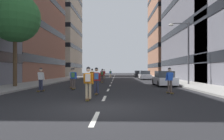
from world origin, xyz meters
TOP-DOWN VIEW (x-y plane):
  - ground_plane at (0.00, 29.07)m, footprint 174.41×174.41m
  - sidewalk_left at (-8.62, 32.70)m, footprint 3.78×79.94m
  - sidewalk_right at (8.62, 32.70)m, footprint 3.78×79.94m
  - lane_markings at (0.00, 30.50)m, footprint 0.16×67.20m
  - building_left_mid at (-17.88, 25.97)m, footprint 14.85×20.52m
  - building_left_far at (-17.88, 49.81)m, footprint 14.85×17.15m
  - building_right_far at (17.88, 49.81)m, footprint 14.85×17.23m
  - parked_car_near at (5.53, 12.70)m, footprint 1.82×4.40m
  - parked_car_mid at (5.53, 39.17)m, footprint 1.82×4.40m
  - parked_car_far at (5.53, 27.98)m, footprint 1.82×4.40m
  - street_tree_near at (-8.62, 10.10)m, footprint 4.55×4.55m
  - streetlamp_right at (7.88, 13.39)m, footprint 2.13×0.30m
  - skater_0 at (-0.80, 2.18)m, footprint 0.53×0.90m
  - skater_1 at (-3.41, 10.14)m, footprint 0.53×0.90m
  - skater_2 at (-0.76, 38.34)m, footprint 0.54×0.91m
  - skater_3 at (-4.98, 6.66)m, footprint 0.57×0.92m
  - skater_4 at (-1.55, 22.63)m, footprint 0.55×0.92m
  - skater_5 at (-2.53, 35.71)m, footprint 0.57×0.92m
  - skater_6 at (-0.64, 4.94)m, footprint 0.54×0.91m
  - skater_7 at (-1.21, 18.44)m, footprint 0.55×0.91m
  - skater_8 at (4.34, 5.59)m, footprint 0.57×0.92m
  - skater_9 at (-2.92, 8.53)m, footprint 0.53×0.90m
  - skater_10 at (-2.08, 14.62)m, footprint 0.56×0.92m
  - skater_11 at (-1.89, 33.27)m, footprint 0.56×0.92m

SIDE VIEW (x-z plane):
  - ground_plane at x=0.00m, z-range 0.00..0.00m
  - lane_markings at x=0.00m, z-range 0.00..0.01m
  - sidewalk_left at x=-8.62m, z-range 0.00..0.14m
  - sidewalk_right at x=8.62m, z-range 0.00..0.14m
  - parked_car_near at x=5.53m, z-range -0.06..1.46m
  - parked_car_mid at x=5.53m, z-range -0.06..1.46m
  - parked_car_far at x=5.53m, z-range -0.06..1.46m
  - skater_1 at x=-3.41m, z-range 0.10..1.87m
  - skater_3 at x=-4.98m, z-range 0.10..1.87m
  - skater_5 at x=-2.53m, z-range 0.10..1.87m
  - skater_8 at x=4.34m, z-range 0.10..1.87m
  - skater_10 at x=-2.08m, z-range 0.10..1.87m
  - skater_0 at x=-0.80m, z-range 0.13..1.90m
  - skater_2 at x=-0.76m, z-range 0.13..1.90m
  - skater_4 at x=-1.55m, z-range 0.13..1.90m
  - skater_6 at x=-0.64m, z-range 0.13..1.90m
  - skater_7 at x=-1.21m, z-range 0.13..1.90m
  - skater_9 at x=-2.92m, z-range 0.13..1.90m
  - skater_11 at x=-1.89m, z-range 0.13..1.90m
  - streetlamp_right at x=7.88m, z-range 0.89..7.39m
  - street_tree_near at x=-8.62m, z-range 2.12..10.69m
  - building_left_mid at x=-17.88m, z-range 0.09..21.31m
  - building_right_far at x=17.88m, z-range 0.09..29.13m
  - building_left_far at x=-17.88m, z-range 0.09..29.22m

